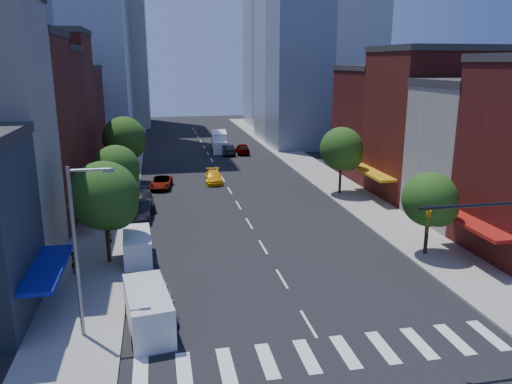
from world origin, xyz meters
TOP-DOWN VIEW (x-y plane):
  - ground at (0.00, 0.00)m, footprint 220.00×220.00m
  - sidewalk_left at (-12.50, 40.00)m, footprint 5.00×120.00m
  - sidewalk_right at (12.50, 40.00)m, footprint 5.00×120.00m
  - crosswalk at (0.00, -3.00)m, footprint 19.00×3.00m
  - bldg_left_3 at (-21.00, 29.00)m, footprint 12.00×8.00m
  - bldg_left_4 at (-21.00, 37.50)m, footprint 12.00×9.00m
  - bldg_left_5 at (-21.00, 47.00)m, footprint 12.00×10.00m
  - bldg_right_1 at (21.00, 15.00)m, footprint 12.00×8.00m
  - bldg_right_2 at (21.00, 24.00)m, footprint 12.00×10.00m
  - bldg_right_3 at (21.00, 34.00)m, footprint 12.00×10.00m
  - streetlight at (-11.81, 1.00)m, footprint 2.25×0.25m
  - tree_left_near at (-11.35, 10.92)m, footprint 4.80×4.80m
  - tree_left_mid at (-11.35, 21.92)m, footprint 4.20×4.20m
  - tree_left_far at (-11.35, 35.92)m, footprint 5.00×5.00m
  - tree_right_near at (11.65, 7.92)m, footprint 4.00×4.00m
  - tree_right_far at (11.65, 25.92)m, footprint 4.60×4.60m
  - parked_car_front at (-8.12, 2.75)m, footprint 2.20×4.69m
  - parked_car_second at (-9.50, 21.36)m, footprint 1.87×4.97m
  - parked_car_third at (-7.50, 32.54)m, footprint 2.82×5.06m
  - parked_car_rear at (-9.50, 24.81)m, footprint 2.80×5.88m
  - cargo_van_near at (-8.62, 1.06)m, footprint 2.83×5.54m
  - cargo_van_far at (-9.49, 11.17)m, footprint 2.16×4.89m
  - taxi at (-1.32, 34.13)m, footprint 2.30×4.95m
  - traffic_car_oncoming at (2.80, 52.18)m, footprint 2.14×5.08m
  - traffic_car_far at (5.36, 52.48)m, footprint 2.27×4.91m
  - box_truck at (2.04, 55.51)m, footprint 2.94×7.86m
  - pedestrian_near at (-13.61, 9.33)m, footprint 0.43×0.60m
  - pedestrian_far at (-11.84, 15.03)m, footprint 0.70×0.85m

SIDE VIEW (x-z plane):
  - ground at x=0.00m, z-range 0.00..0.00m
  - crosswalk at x=0.00m, z-range 0.00..0.01m
  - sidewalk_left at x=-12.50m, z-range 0.00..0.15m
  - sidewalk_right at x=12.50m, z-range 0.00..0.15m
  - parked_car_third at x=-7.50m, z-range 0.00..1.34m
  - taxi at x=-1.32m, z-range 0.00..1.40m
  - parked_car_front at x=-8.12m, z-range 0.00..1.55m
  - parked_car_second at x=-9.50m, z-range 0.00..1.62m
  - traffic_car_oncoming at x=2.80m, z-range 0.00..1.63m
  - traffic_car_far at x=5.36m, z-range 0.00..1.63m
  - parked_car_rear at x=-9.50m, z-range 0.00..1.66m
  - pedestrian_near at x=-13.61m, z-range 0.15..1.68m
  - pedestrian_far at x=-11.84m, z-range 0.15..1.74m
  - cargo_van_far at x=-9.49m, z-range -0.01..2.03m
  - cargo_van_near at x=-8.62m, z-range -0.01..2.24m
  - box_truck at x=2.04m, z-range -0.08..3.01m
  - tree_right_near at x=11.65m, z-range 1.09..7.29m
  - tree_left_mid at x=-11.35m, z-range 1.20..7.85m
  - tree_right_far at x=11.65m, z-range 1.26..8.46m
  - tree_left_near at x=-11.35m, z-range 1.22..8.52m
  - tree_left_far at x=-11.35m, z-range 1.33..9.08m
  - streetlight at x=-11.81m, z-range 0.78..9.78m
  - bldg_right_1 at x=21.00m, z-range 0.00..12.00m
  - bldg_left_5 at x=-21.00m, z-range 0.00..13.00m
  - bldg_right_3 at x=21.00m, z-range 0.00..13.00m
  - bldg_left_3 at x=-21.00m, z-range 0.00..15.00m
  - bldg_right_2 at x=21.00m, z-range 0.00..15.00m
  - bldg_left_4 at x=-21.00m, z-range 0.00..17.00m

